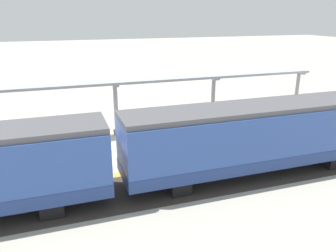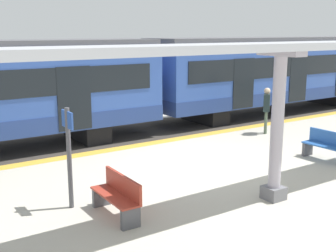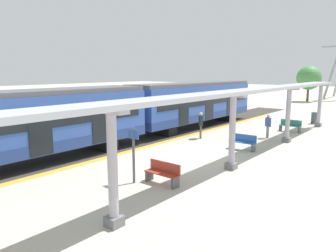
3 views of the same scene
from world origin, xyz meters
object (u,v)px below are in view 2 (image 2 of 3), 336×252
(bench_near_end, at_px, (118,195))
(passenger_waiting_near_edge, at_px, (267,105))
(canopy_pillar_third, at_px, (277,126))
(platform_info_sign, at_px, (69,148))
(train_far_carriage, at_px, (276,73))
(bench_mid_platform, at_px, (328,146))

(bench_near_end, xyz_separation_m, passenger_waiting_near_edge, (-3.58, 8.03, 0.63))
(canopy_pillar_third, xyz_separation_m, platform_info_sign, (-2.10, -4.01, -0.38))
(canopy_pillar_third, bearing_deg, platform_info_sign, -117.67)
(train_far_carriage, bearing_deg, canopy_pillar_third, -47.28)
(bench_near_end, bearing_deg, bench_mid_platform, 90.68)
(train_far_carriage, height_order, canopy_pillar_third, train_far_carriage)
(bench_near_end, relative_size, passenger_waiting_near_edge, 0.88)
(train_far_carriage, xyz_separation_m, passenger_waiting_near_edge, (2.93, -3.63, -0.76))
(bench_mid_platform, bearing_deg, train_far_carriage, 143.99)
(bench_near_end, relative_size, platform_info_sign, 0.68)
(train_far_carriage, distance_m, canopy_pillar_third, 11.30)
(bench_mid_platform, bearing_deg, canopy_pillar_third, -71.19)
(bench_mid_platform, relative_size, platform_info_sign, 0.69)
(bench_near_end, bearing_deg, platform_info_sign, -145.76)
(passenger_waiting_near_edge, bearing_deg, bench_mid_platform, -16.57)
(train_far_carriage, bearing_deg, bench_near_end, -60.83)
(canopy_pillar_third, xyz_separation_m, bench_near_end, (-1.15, -3.36, -1.26))
(canopy_pillar_third, relative_size, bench_mid_platform, 2.22)
(canopy_pillar_third, height_order, passenger_waiting_near_edge, canopy_pillar_third)
(train_far_carriage, bearing_deg, passenger_waiting_near_edge, -51.11)
(platform_info_sign, distance_m, passenger_waiting_near_edge, 9.08)
(train_far_carriage, xyz_separation_m, canopy_pillar_third, (7.66, -8.30, -0.13))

